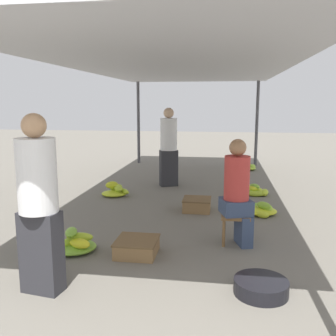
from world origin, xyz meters
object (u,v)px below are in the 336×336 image
at_px(vendor_seated, 238,191).
at_px(crate_near, 137,247).
at_px(basin_black, 261,287).
at_px(banana_pile_right_1, 256,191).
at_px(banana_pile_right_0, 247,167).
at_px(vendor_foreground, 39,202).
at_px(crate_mid, 197,205).
at_px(banana_pile_right_2, 257,210).
at_px(banana_pile_left_0, 73,244).
at_px(banana_pile_left_1, 116,191).
at_px(stool, 235,219).
at_px(shopper_walking_mid, 169,146).

distance_m(vendor_seated, crate_near, 1.35).
height_order(basin_black, banana_pile_right_1, banana_pile_right_1).
distance_m(banana_pile_right_0, crate_near, 5.86).
bearing_deg(banana_pile_right_1, vendor_foreground, -118.96).
relative_size(vendor_foreground, crate_mid, 3.67).
bearing_deg(banana_pile_right_2, basin_black, -93.98).
height_order(banana_pile_left_0, banana_pile_left_1, banana_pile_left_0).
bearing_deg(stool, banana_pile_left_1, 135.64).
xyz_separation_m(vendor_seated, shopper_walking_mid, (-1.28, 3.04, 0.17)).
bearing_deg(crate_mid, basin_black, -73.36).
height_order(basin_black, banana_pile_right_0, banana_pile_right_0).
bearing_deg(basin_black, stool, 99.29).
xyz_separation_m(banana_pile_left_0, shopper_walking_mid, (0.58, 3.57, 0.73)).
bearing_deg(banana_pile_right_2, stool, -106.13).
distance_m(basin_black, banana_pile_right_2, 2.50).
bearing_deg(basin_black, banana_pile_right_2, 86.02).
distance_m(vendor_seated, crate_mid, 1.55).
xyz_separation_m(banana_pile_left_1, banana_pile_right_0, (2.54, 3.08, -0.01)).
xyz_separation_m(banana_pile_right_0, crate_near, (-1.53, -5.65, 0.01)).
distance_m(banana_pile_right_2, crate_mid, 0.93).
relative_size(banana_pile_left_0, crate_near, 1.21).
bearing_deg(banana_pile_right_1, crate_near, -116.98).
distance_m(banana_pile_left_0, banana_pile_left_1, 2.60).
relative_size(vendor_seated, banana_pile_right_1, 2.23).
bearing_deg(banana_pile_right_1, banana_pile_right_0, 90.20).
relative_size(banana_pile_left_1, banana_pile_right_0, 1.10).
bearing_deg(banana_pile_right_1, banana_pile_left_1, -169.75).
distance_m(banana_pile_right_0, shopper_walking_mid, 2.80).
distance_m(basin_black, banana_pile_right_1, 3.73).
xyz_separation_m(vendor_seated, banana_pile_left_1, (-2.12, 2.06, -0.56)).
relative_size(banana_pile_left_0, shopper_walking_mid, 0.35).
bearing_deg(banana_pile_left_1, vendor_seated, -44.20).
bearing_deg(crate_mid, vendor_foreground, -113.26).
xyz_separation_m(banana_pile_left_0, banana_pile_right_1, (2.29, 3.05, -0.02)).
bearing_deg(vendor_seated, stool, 163.73).
bearing_deg(banana_pile_left_1, crate_mid, -25.48).
xyz_separation_m(banana_pile_left_1, shopper_walking_mid, (0.84, 0.98, 0.73)).
bearing_deg(banana_pile_right_1, shopper_walking_mid, 163.10).
bearing_deg(banana_pile_right_1, basin_black, -93.80).
relative_size(basin_black, crate_mid, 1.11).
bearing_deg(vendor_foreground, banana_pile_right_2, 52.19).
bearing_deg(vendor_seated, banana_pile_left_0, -164.02).
xyz_separation_m(banana_pile_right_2, crate_mid, (-0.93, 0.03, 0.04)).
distance_m(banana_pile_right_1, banana_pile_right_2, 1.23).
bearing_deg(banana_pile_left_0, stool, 16.26).
distance_m(stool, banana_pile_right_0, 5.16).
bearing_deg(banana_pile_right_0, basin_black, -92.15).
xyz_separation_m(vendor_foreground, banana_pile_right_0, (2.18, 6.58, -0.75)).
height_order(banana_pile_right_0, crate_near, banana_pile_right_0).
relative_size(stool, shopper_walking_mid, 0.23).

